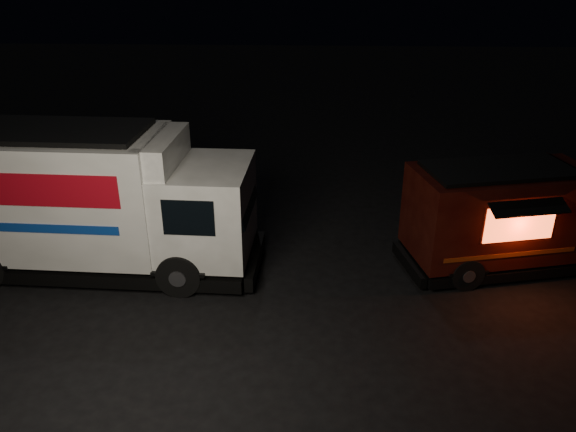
# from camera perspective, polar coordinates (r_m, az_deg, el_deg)

# --- Properties ---
(ground) EXTENTS (80.00, 80.00, 0.00)m
(ground) POSITION_cam_1_polar(r_m,az_deg,el_deg) (12.70, -6.02, -9.53)
(ground) COLOR black
(ground) RESTS_ON ground
(white_truck) EXTENTS (7.96, 2.94, 3.57)m
(white_truck) POSITION_cam_1_polar(r_m,az_deg,el_deg) (14.31, -18.89, 1.49)
(white_truck) COLOR white
(white_truck) RESTS_ON ground
(red_truck) EXTENTS (6.02, 3.31, 2.65)m
(red_truck) POSITION_cam_1_polar(r_m,az_deg,el_deg) (14.96, 22.42, 0.01)
(red_truck) COLOR #3C110B
(red_truck) RESTS_ON ground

